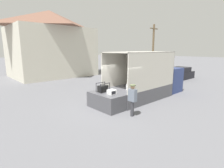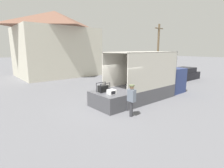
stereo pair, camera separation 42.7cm
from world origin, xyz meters
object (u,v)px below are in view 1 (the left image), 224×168
Objects in this scene: microwave at (112,92)px; worker_person at (132,97)px; utility_pole at (153,48)px; box_truck at (151,84)px; portable_generator at (103,88)px; pickup_truck_black at (177,74)px.

worker_person reaches higher than microwave.
utility_pole reaches higher than microwave.
worker_person is (-4.29, -1.89, 0.15)m from box_truck.
pickup_truck_black is (12.84, 1.80, -0.57)m from portable_generator.
utility_pole is (2.67, 5.39, 3.08)m from pickup_truck_black.
pickup_truck_black is at bearing 7.96° from portable_generator.
portable_generator reaches higher than pickup_truck_black.
worker_person is 18.25m from utility_pole.
box_truck reaches higher than portable_generator.
worker_person is at bearing -162.30° from pickup_truck_black.
pickup_truck_black is at bearing 14.43° from box_truck.
utility_pole is (15.39, 9.45, 2.61)m from worker_person.
portable_generator is 12.98m from pickup_truck_black.
worker_person is (0.12, -2.26, -0.10)m from portable_generator.
utility_pole reaches higher than worker_person.
utility_pole reaches higher than box_truck.
box_truck is 8.71m from pickup_truck_black.
worker_person is at bearing -86.89° from portable_generator.
portable_generator is 0.10× the size of utility_pole.
microwave is (-4.39, -0.40, 0.17)m from box_truck.
worker_person is 0.32× the size of pickup_truck_black.
box_truck reaches higher than pickup_truck_black.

